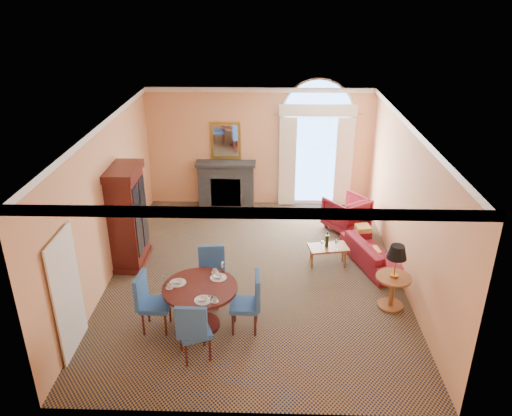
{
  "coord_description": "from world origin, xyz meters",
  "views": [
    {
      "loc": [
        0.28,
        -9.03,
        5.62
      ],
      "look_at": [
        0.0,
        0.5,
        1.3
      ],
      "focal_mm": 35.0,
      "sensor_mm": 36.0,
      "label": 1
    }
  ],
  "objects_px": {
    "armoire": "(128,218)",
    "armchair": "(346,213)",
    "sofa": "(373,253)",
    "side_table": "(395,270)",
    "coffee_table": "(328,248)",
    "dining_table": "(200,298)"
  },
  "relations": [
    {
      "from": "armoire",
      "to": "coffee_table",
      "type": "bearing_deg",
      "value": 0.4
    },
    {
      "from": "side_table",
      "to": "sofa",
      "type": "bearing_deg",
      "value": 91.83
    },
    {
      "from": "sofa",
      "to": "armoire",
      "type": "bearing_deg",
      "value": 72.37
    },
    {
      "from": "armoire",
      "to": "armchair",
      "type": "height_order",
      "value": "armoire"
    },
    {
      "from": "dining_table",
      "to": "armchair",
      "type": "bearing_deg",
      "value": 52.21
    },
    {
      "from": "coffee_table",
      "to": "armoire",
      "type": "bearing_deg",
      "value": 169.77
    },
    {
      "from": "coffee_table",
      "to": "side_table",
      "type": "relative_size",
      "value": 0.7
    },
    {
      "from": "dining_table",
      "to": "coffee_table",
      "type": "xyz_separation_m",
      "value": [
        2.47,
        2.24,
        -0.2
      ]
    },
    {
      "from": "sofa",
      "to": "coffee_table",
      "type": "relative_size",
      "value": 2.03
    },
    {
      "from": "armchair",
      "to": "side_table",
      "type": "xyz_separation_m",
      "value": [
        0.41,
        -3.29,
        0.39
      ]
    },
    {
      "from": "side_table",
      "to": "coffee_table",
      "type": "bearing_deg",
      "value": 123.93
    },
    {
      "from": "dining_table",
      "to": "armchair",
      "type": "height_order",
      "value": "dining_table"
    },
    {
      "from": "armchair",
      "to": "sofa",
      "type": "bearing_deg",
      "value": 65.67
    },
    {
      "from": "armchair",
      "to": "side_table",
      "type": "bearing_deg",
      "value": 60.99
    },
    {
      "from": "dining_table",
      "to": "coffee_table",
      "type": "height_order",
      "value": "dining_table"
    },
    {
      "from": "armoire",
      "to": "side_table",
      "type": "bearing_deg",
      "value": -15.87
    },
    {
      "from": "armoire",
      "to": "sofa",
      "type": "bearing_deg",
      "value": 0.53
    },
    {
      "from": "armoire",
      "to": "armchair",
      "type": "xyz_separation_m",
      "value": [
        4.91,
        1.78,
        -0.64
      ]
    },
    {
      "from": "armchair",
      "to": "side_table",
      "type": "relative_size",
      "value": 0.72
    },
    {
      "from": "coffee_table",
      "to": "sofa",
      "type": "bearing_deg",
      "value": -9.54
    },
    {
      "from": "armoire",
      "to": "dining_table",
      "type": "xyz_separation_m",
      "value": [
        1.81,
        -2.21,
        -0.46
      ]
    },
    {
      "from": "coffee_table",
      "to": "side_table",
      "type": "height_order",
      "value": "side_table"
    }
  ]
}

